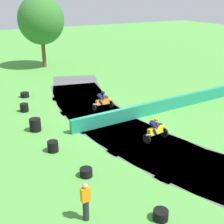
# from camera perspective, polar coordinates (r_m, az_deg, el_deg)

# --- Properties ---
(ground_plane) EXTENTS (120.00, 120.00, 0.00)m
(ground_plane) POSITION_cam_1_polar(r_m,az_deg,el_deg) (20.06, -0.24, -2.28)
(ground_plane) COLOR #4C933D
(track_asphalt) EXTENTS (8.08, 26.97, 0.01)m
(track_asphalt) POSITION_cam_1_polar(r_m,az_deg,el_deg) (20.45, 1.71, -1.79)
(track_asphalt) COLOR #515156
(track_asphalt) RESTS_ON ground
(safety_barrier) EXTENTS (15.85, 0.89, 0.90)m
(safety_barrier) POSITION_cam_1_polar(r_m,az_deg,el_deg) (22.74, 10.71, 1.48)
(safety_barrier) COLOR #1E8466
(safety_barrier) RESTS_ON ground
(motorcycle_lead_orange) EXTENTS (1.69, 0.81, 1.43)m
(motorcycle_lead_orange) POSITION_cam_1_polar(r_m,az_deg,el_deg) (22.41, -1.66, 2.10)
(motorcycle_lead_orange) COLOR black
(motorcycle_lead_orange) RESTS_ON ground
(motorcycle_chase_yellow) EXTENTS (1.68, 0.86, 1.43)m
(motorcycle_chase_yellow) POSITION_cam_1_polar(r_m,az_deg,el_deg) (17.93, 8.29, -3.23)
(motorcycle_chase_yellow) COLOR black
(motorcycle_chase_yellow) RESTS_ON ground
(tire_stack_near) EXTENTS (0.70, 0.70, 0.40)m
(tire_stack_near) POSITION_cam_1_polar(r_m,az_deg,el_deg) (26.21, -16.08, 3.12)
(tire_stack_near) COLOR black
(tire_stack_near) RESTS_ON ground
(tire_stack_mid_a) EXTENTS (0.59, 0.59, 0.60)m
(tire_stack_mid_a) POSITION_cam_1_polar(r_m,az_deg,el_deg) (22.98, -16.17, 0.80)
(tire_stack_mid_a) COLOR black
(tire_stack_mid_a) RESTS_ON ground
(tire_stack_mid_b) EXTENTS (0.71, 0.71, 0.80)m
(tire_stack_mid_b) POSITION_cam_1_polar(r_m,az_deg,el_deg) (19.55, -14.23, -2.35)
(tire_stack_mid_b) COLOR black
(tire_stack_mid_b) RESTS_ON ground
(tire_stack_far) EXTENTS (0.60, 0.60, 0.60)m
(tire_stack_far) POSITION_cam_1_polar(r_m,az_deg,el_deg) (16.91, -11.05, -6.36)
(tire_stack_far) COLOR black
(tire_stack_far) RESTS_ON ground
(tire_stack_extra_a) EXTENTS (0.60, 0.60, 0.40)m
(tire_stack_extra_a) POSITION_cam_1_polar(r_m,az_deg,el_deg) (14.62, -4.89, -11.24)
(tire_stack_extra_a) COLOR black
(tire_stack_extra_a) RESTS_ON ground
(tire_stack_extra_b) EXTENTS (0.59, 0.59, 0.40)m
(tire_stack_extra_b) POSITION_cam_1_polar(r_m,az_deg,el_deg) (12.35, 9.13, -18.53)
(tire_stack_extra_b) COLOR black
(tire_stack_extra_b) RESTS_ON ground
(track_marshal) EXTENTS (0.34, 0.24, 1.63)m
(track_marshal) POSITION_cam_1_polar(r_m,az_deg,el_deg) (11.85, -4.98, -16.44)
(track_marshal) COLOR #232328
(track_marshal) RESTS_ON ground
(tree_far_left) EXTENTS (5.10, 5.10, 7.95)m
(tree_far_left) POSITION_cam_1_polar(r_m,az_deg,el_deg) (35.98, -13.20, 16.46)
(tree_far_left) COLOR brown
(tree_far_left) RESTS_ON ground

